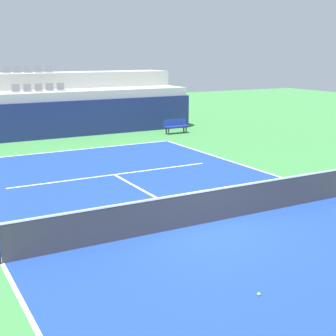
# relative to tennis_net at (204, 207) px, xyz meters

# --- Properties ---
(ground_plane) EXTENTS (80.00, 80.00, 0.00)m
(ground_plane) POSITION_rel_tennis_net_xyz_m (0.00, 0.00, -0.51)
(ground_plane) COLOR #387A3D
(court_surface) EXTENTS (11.00, 24.00, 0.01)m
(court_surface) POSITION_rel_tennis_net_xyz_m (0.00, 0.00, -0.50)
(court_surface) COLOR navy
(court_surface) RESTS_ON ground_plane
(baseline_far) EXTENTS (11.00, 0.10, 0.00)m
(baseline_far) POSITION_rel_tennis_net_xyz_m (0.00, 11.95, -0.50)
(baseline_far) COLOR white
(baseline_far) RESTS_ON court_surface
(sideline_left) EXTENTS (0.10, 24.00, 0.00)m
(sideline_left) POSITION_rel_tennis_net_xyz_m (-5.45, 0.00, -0.50)
(sideline_left) COLOR white
(sideline_left) RESTS_ON court_surface
(service_line_far) EXTENTS (8.26, 0.10, 0.00)m
(service_line_far) POSITION_rel_tennis_net_xyz_m (0.00, 6.40, -0.50)
(service_line_far) COLOR white
(service_line_far) RESTS_ON court_surface
(centre_service_line) EXTENTS (0.10, 6.40, 0.00)m
(centre_service_line) POSITION_rel_tennis_net_xyz_m (0.00, 3.20, -0.50)
(centre_service_line) COLOR white
(centre_service_line) RESTS_ON court_surface
(back_wall) EXTENTS (18.15, 0.30, 2.05)m
(back_wall) POSITION_rel_tennis_net_xyz_m (0.00, 15.78, 0.52)
(back_wall) COLOR navy
(back_wall) RESTS_ON ground_plane
(stands_tier_lower) EXTENTS (18.15, 2.40, 2.54)m
(stands_tier_lower) POSITION_rel_tennis_net_xyz_m (0.00, 17.13, 0.76)
(stands_tier_lower) COLOR #9E9E99
(stands_tier_lower) RESTS_ON ground_plane
(stands_tier_upper) EXTENTS (18.15, 2.40, 3.50)m
(stands_tier_upper) POSITION_rel_tennis_net_xyz_m (0.00, 19.53, 1.24)
(stands_tier_upper) COLOR #9E9E99
(stands_tier_upper) RESTS_ON ground_plane
(seating_row_lower) EXTENTS (3.00, 0.44, 0.44)m
(seating_row_lower) POSITION_rel_tennis_net_xyz_m (-0.00, 17.22, 2.15)
(seating_row_lower) COLOR slate
(seating_row_lower) RESTS_ON stands_tier_lower
(seating_row_upper) EXTENTS (3.00, 0.44, 0.44)m
(seating_row_upper) POSITION_rel_tennis_net_xyz_m (-0.00, 19.62, 3.12)
(seating_row_upper) COLOR slate
(seating_row_upper) RESTS_ON stands_tier_upper
(tennis_net) EXTENTS (11.08, 0.08, 1.07)m
(tennis_net) POSITION_rel_tennis_net_xyz_m (0.00, 0.00, 0.00)
(tennis_net) COLOR black
(tennis_net) RESTS_ON court_surface
(player_bench) EXTENTS (1.50, 0.40, 0.85)m
(player_bench) POSITION_rel_tennis_net_xyz_m (7.11, 13.88, -0.00)
(player_bench) COLOR navy
(player_bench) RESTS_ON ground_plane
(tennis_ball_0) EXTENTS (0.07, 0.07, 0.07)m
(tennis_ball_0) POSITION_rel_tennis_net_xyz_m (-1.30, -4.00, -0.47)
(tennis_ball_0) COLOR #CCE033
(tennis_ball_0) RESTS_ON court_surface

